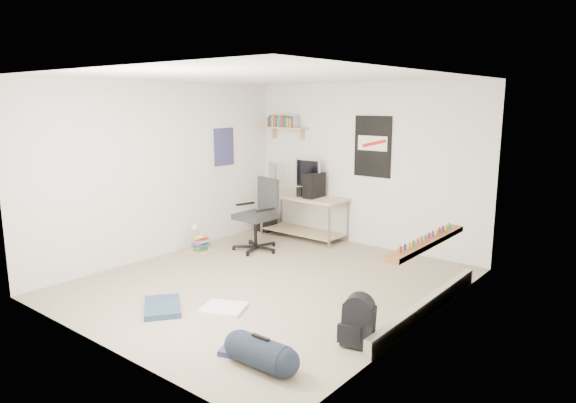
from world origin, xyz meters
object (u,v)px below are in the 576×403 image
Objects in this scene: backpack at (358,325)px; duffel_bag at (261,352)px; desk at (304,216)px; office_chair at (255,219)px; book_stack at (200,242)px.

backpack is 0.75× the size of duffel_bag.
office_chair is (-0.13, -1.04, 0.13)m from desk.
duffel_bag reaches higher than backpack.
office_chair is at bearing 43.34° from book_stack.
backpack is 3.62m from book_stack.
office_chair reaches higher than duffel_bag.
desk reaches higher than book_stack.
desk is at bearing 65.60° from book_stack.
backpack is (2.83, -1.71, -0.29)m from office_chair.
duffel_bag is at bearing -134.16° from backpack.
duffel_bag is (-0.44, -0.86, -0.06)m from backpack.
desk is 1.78m from book_stack.
backpack reaches higher than book_stack.
desk is 3.89× the size of backpack.
office_chair is at bearing -114.73° from desk.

